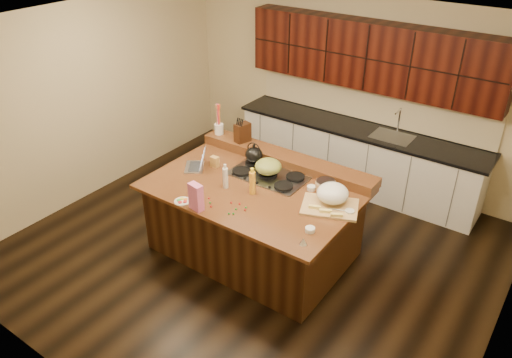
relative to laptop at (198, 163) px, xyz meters
The scene contains 31 objects.
room 0.90m from the laptop, ahead, with size 5.52×5.02×2.72m.
island 0.97m from the laptop, ahead, with size 2.40×1.60×0.92m.
back_ledge 1.09m from the laptop, 41.10° to the left, with size 2.40×0.30×0.12m, color black.
cooktop 0.88m from the laptop, 21.07° to the left, with size 0.92×0.52×0.05m.
back_counter 2.51m from the laptop, 63.42° to the left, with size 3.70×0.66×2.40m.
kettle 0.69m from the laptop, 40.57° to the left, with size 0.22×0.22×0.20m, color black.
green_bowl 0.88m from the laptop, 21.07° to the left, with size 0.32×0.32×0.18m, color olive.
laptop is the anchor object (origin of this frame).
oil_bottle 0.90m from the laptop, ahead, with size 0.07×0.07×0.27m, color yellow.
vinegar_bottle 0.60m from the laptop, 17.49° to the right, with size 0.06×0.06×0.25m, color silver.
wooden_tray 1.74m from the laptop, ahead, with size 0.71×0.62×0.24m.
ramekin_a 1.82m from the laptop, 11.49° to the right, with size 0.10×0.10×0.04m, color white.
ramekin_b 1.98m from the laptop, ahead, with size 0.10×0.10×0.04m, color white.
ramekin_c 1.44m from the laptop, 13.95° to the left, with size 0.10×0.10×0.04m, color white.
strainer_bowl 1.59m from the laptop, 16.35° to the left, with size 0.24×0.24×0.09m, color #996B3F.
kitchen_timer 1.93m from the laptop, 17.55° to the right, with size 0.08×0.08×0.07m, color silver.
pink_bag 0.93m from the laptop, 50.09° to the right, with size 0.16×0.09×0.30m, color pink.
candy_plate 0.79m from the laptop, 61.93° to the right, with size 0.18×0.18×0.01m, color white.
package_box 0.20m from the laptop, 42.44° to the left, with size 0.10×0.07×0.14m, color #BC8C42.
utensil_crock 0.77m from the laptop, 108.89° to the left, with size 0.12×0.12×0.14m, color white.
knife_block 0.75m from the laptop, 78.29° to the left, with size 0.12×0.20×0.25m, color black.
gumdrop_0 0.92m from the laptop, 26.29° to the right, with size 0.02×0.02×0.02m, color red.
gumdrop_1 0.84m from the laptop, 40.44° to the right, with size 0.02×0.02×0.02m, color #198C26.
gumdrop_2 0.92m from the laptop, 40.52° to the right, with size 0.02×0.02×0.02m, color red.
gumdrop_3 1.11m from the laptop, 32.32° to the right, with size 0.02×0.02×0.02m, color #198C26.
gumdrop_4 0.99m from the laptop, 22.25° to the right, with size 0.02×0.02×0.02m, color red.
gumdrop_5 1.13m from the laptop, 30.07° to the right, with size 0.02×0.02×0.02m, color #198C26.
gumdrop_6 1.12m from the laptop, 22.93° to the right, with size 0.02×0.02×0.02m, color red.
gumdrop_7 1.06m from the laptop, 27.00° to the right, with size 0.02×0.02×0.02m, color #198C26.
gumdrop_8 0.75m from the laptop, 40.13° to the right, with size 0.02×0.02×0.02m, color red.
gumdrop_9 1.09m from the laptop, 21.24° to the right, with size 0.02×0.02×0.02m, color #198C26.
Camera 1 is at (2.86, -4.00, 3.87)m, focal length 35.00 mm.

